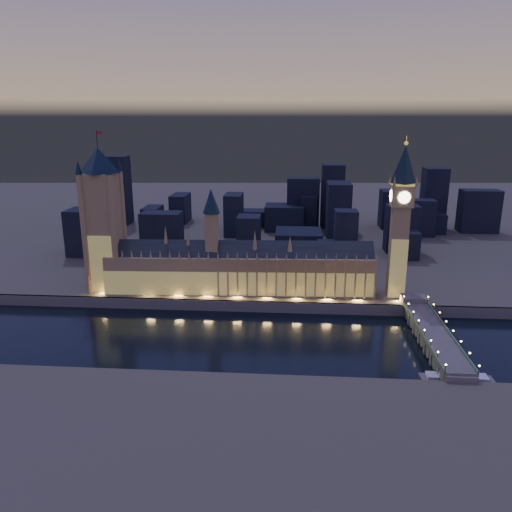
# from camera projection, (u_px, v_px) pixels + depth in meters

# --- Properties ---
(ground_plane) EXTENTS (2000.00, 2000.00, 0.00)m
(ground_plane) POSITION_uv_depth(u_px,v_px,m) (242.00, 335.00, 322.22)
(ground_plane) COLOR black
(ground_plane) RESTS_ON ground
(north_bank) EXTENTS (2000.00, 960.00, 8.00)m
(north_bank) POSITION_uv_depth(u_px,v_px,m) (274.00, 200.00, 820.47)
(north_bank) COLOR #4E483F
(north_bank) RESTS_ON ground
(embankment_wall) EXTENTS (2000.00, 2.50, 8.00)m
(embankment_wall) POSITION_uv_depth(u_px,v_px,m) (248.00, 306.00, 360.51)
(embankment_wall) COLOR #4F524A
(embankment_wall) RESTS_ON ground
(palace_of_westminster) EXTENTS (202.00, 28.72, 78.00)m
(palace_of_westminster) POSITION_uv_depth(u_px,v_px,m) (238.00, 268.00, 375.04)
(palace_of_westminster) COLOR #9C8357
(palace_of_westminster) RESTS_ON north_bank
(victoria_tower) EXTENTS (31.68, 31.68, 118.68)m
(victoria_tower) POSITION_uv_depth(u_px,v_px,m) (103.00, 213.00, 371.47)
(victoria_tower) COLOR #9C8357
(victoria_tower) RESTS_ON north_bank
(elizabeth_tower) EXTENTS (18.00, 18.00, 115.63)m
(elizabeth_tower) POSITION_uv_depth(u_px,v_px,m) (401.00, 209.00, 354.39)
(elizabeth_tower) COLOR #9C8357
(elizabeth_tower) RESTS_ON north_bank
(westminster_bridge) EXTENTS (17.55, 113.00, 15.90)m
(westminster_bridge) POSITION_uv_depth(u_px,v_px,m) (431.00, 335.00, 308.84)
(westminster_bridge) COLOR #4F524A
(westminster_bridge) RESTS_ON ground
(river_boat) EXTENTS (38.81, 9.52, 4.50)m
(river_boat) POSITION_uv_depth(u_px,v_px,m) (457.00, 377.00, 267.97)
(river_boat) COLOR #4F524A
(river_boat) RESTS_ON ground
(city_backdrop) EXTENTS (475.78, 215.63, 82.57)m
(city_backdrop) POSITION_uv_depth(u_px,v_px,m) (300.00, 216.00, 547.68)
(city_backdrop) COLOR black
(city_backdrop) RESTS_ON north_bank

